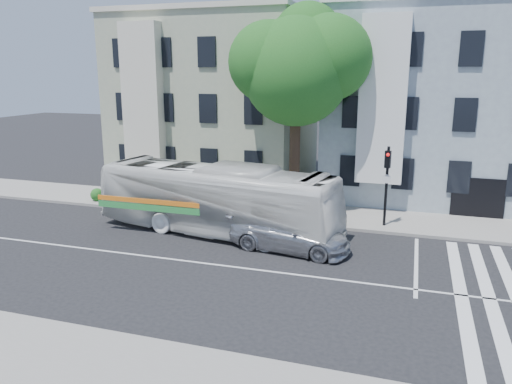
% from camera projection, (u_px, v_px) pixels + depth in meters
% --- Properties ---
extents(ground, '(120.00, 120.00, 0.00)m').
position_uv_depth(ground, '(243.00, 268.00, 19.61)').
color(ground, black).
rests_on(ground, ground).
extents(sidewalk_far, '(80.00, 4.00, 0.15)m').
position_uv_depth(sidewalk_far, '(291.00, 213.00, 26.99)').
color(sidewalk_far, gray).
rests_on(sidewalk_far, ground).
extents(building_left, '(12.00, 10.00, 11.00)m').
position_uv_depth(building_left, '(218.00, 101.00, 34.26)').
color(building_left, '#959E85').
rests_on(building_left, ground).
extents(building_right, '(12.00, 10.00, 11.00)m').
position_uv_depth(building_right, '(433.00, 106.00, 30.11)').
color(building_right, gray).
rests_on(building_right, ground).
extents(street_tree, '(7.30, 5.90, 11.10)m').
position_uv_depth(street_tree, '(298.00, 65.00, 25.82)').
color(street_tree, '#2D2116').
rests_on(street_tree, ground).
extents(bus, '(4.65, 12.26, 3.33)m').
position_uv_depth(bus, '(216.00, 199.00, 23.51)').
color(bus, silver).
rests_on(bus, ground).
extents(sedan, '(2.85, 5.55, 1.54)m').
position_uv_depth(sedan, '(289.00, 233.00, 21.47)').
color(sedan, '#BABBC2').
rests_on(sedan, ground).
extents(hedge, '(8.16, 4.08, 0.70)m').
position_uv_depth(hedge, '(162.00, 200.00, 27.90)').
color(hedge, '#206420').
rests_on(hedge, sidewalk_far).
extents(traffic_signal, '(0.42, 0.53, 4.06)m').
position_uv_depth(traffic_signal, '(387.00, 177.00, 23.89)').
color(traffic_signal, black).
rests_on(traffic_signal, ground).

